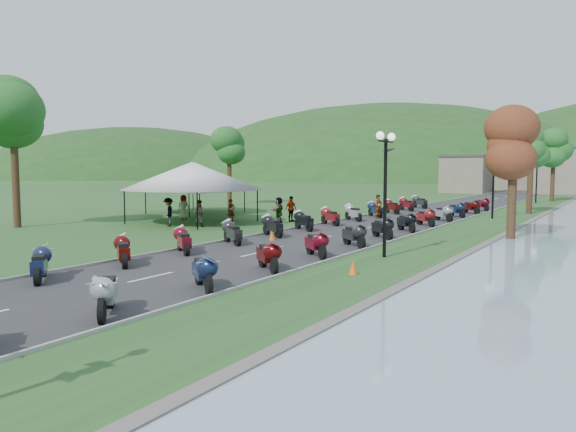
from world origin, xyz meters
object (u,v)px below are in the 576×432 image
Objects in this scene: pedestrian_a at (231,222)px; pedestrian_b at (199,227)px; vendor_tent_main at (193,192)px; pedestrian_c at (169,226)px.

pedestrian_b reaches higher than pedestrian_a.
pedestrian_a is at bearing 34.08° from vendor_tent_main.
pedestrian_a is at bearing -105.30° from pedestrian_b.
vendor_tent_main is at bearing 145.11° from pedestrian_c.
vendor_tent_main is at bearing -54.98° from pedestrian_b.
vendor_tent_main is 3.97× the size of pedestrian_a.
pedestrian_b is at bearing -40.73° from vendor_tent_main.
vendor_tent_main is 3.26m from pedestrian_c.
pedestrian_c is (-1.75, -0.81, 0.00)m from pedestrian_b.
vendor_tent_main reaches higher than pedestrian_c.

